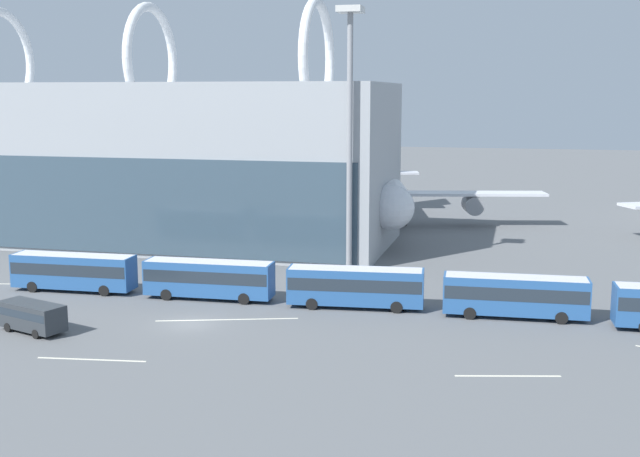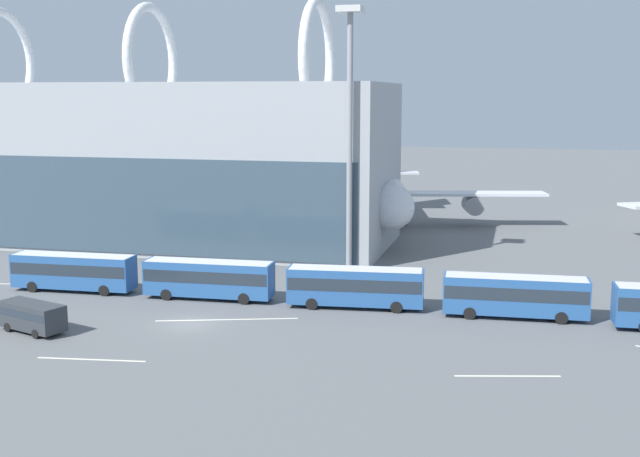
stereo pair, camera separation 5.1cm
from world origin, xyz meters
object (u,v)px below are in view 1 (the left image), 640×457
airliner_at_gate_far (382,188)px  shuttle_bus_1 (209,277)px  airliner_at_gate_near (52,184)px  shuttle_bus_3 (515,294)px  shuttle_bus_0 (74,270)px  shuttle_bus_2 (355,285)px  floodlight_mast (350,105)px  service_van_foreground (32,315)px

airliner_at_gate_far → shuttle_bus_1: airliner_at_gate_far is taller
airliner_at_gate_near → shuttle_bus_3: size_ratio=3.29×
shuttle_bus_0 → shuttle_bus_2: 26.19m
shuttle_bus_1 → floodlight_mast: 22.63m
shuttle_bus_3 → floodlight_mast: bearing=137.2°
shuttle_bus_3 → floodlight_mast: (-16.65, 13.87, 14.77)m
shuttle_bus_3 → shuttle_bus_0: bearing=177.9°
shuttle_bus_0 → service_van_foreground: shuttle_bus_0 is taller
airliner_at_gate_far → service_van_foreground: 57.93m
shuttle_bus_0 → service_van_foreground: 12.89m
airliner_at_gate_far → floodlight_mast: bearing=-10.0°
airliner_at_gate_near → shuttle_bus_3: airliner_at_gate_near is taller
shuttle_bus_1 → shuttle_bus_3: (26.19, 0.38, 0.00)m
airliner_at_gate_far → shuttle_bus_2: size_ratio=3.82×
airliner_at_gate_near → floodlight_mast: floodlight_mast is taller
shuttle_bus_0 → shuttle_bus_1: 13.10m
shuttle_bus_2 → shuttle_bus_3: (13.09, 0.12, 0.00)m
airliner_at_gate_near → shuttle_bus_3: bearing=71.6°
shuttle_bus_2 → shuttle_bus_3: 13.09m
shuttle_bus_1 → shuttle_bus_2: (13.09, 0.26, 0.00)m
airliner_at_gate_far → shuttle_bus_2: airliner_at_gate_far is taller
shuttle_bus_2 → shuttle_bus_3: size_ratio=1.01×
airliner_at_gate_far → floodlight_mast: size_ratio=1.69×
airliner_at_gate_near → airliner_at_gate_far: airliner_at_gate_far is taller
airliner_at_gate_near → shuttle_bus_3: (66.19, -38.42, -2.92)m
airliner_at_gate_near → airliner_at_gate_far: bearing=106.2°
shuttle_bus_0 → floodlight_mast: 30.69m
airliner_at_gate_far → service_van_foreground: (-17.27, -55.15, -4.01)m
shuttle_bus_2 → floodlight_mast: bearing=98.7°
shuttle_bus_3 → floodlight_mast: size_ratio=0.44×
shuttle_bus_1 → shuttle_bus_3: bearing=-1.7°
service_van_foreground → floodlight_mast: bearing=73.4°
shuttle_bus_0 → shuttle_bus_3: bearing=-1.4°
shuttle_bus_0 → floodlight_mast: (22.63, 14.55, 14.77)m
airliner_at_gate_near → floodlight_mast: size_ratio=1.44×
airliner_at_gate_near → shuttle_bus_2: airliner_at_gate_near is taller
shuttle_bus_2 → service_van_foreground: size_ratio=1.95×
airliner_at_gate_far → shuttle_bus_3: size_ratio=3.85×
shuttle_bus_3 → service_van_foreground: size_ratio=1.94×
shuttle_bus_0 → shuttle_bus_1: (13.09, 0.30, 0.00)m
service_van_foreground → airliner_at_gate_near: bearing=139.3°
floodlight_mast → shuttle_bus_1: bearing=-123.8°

